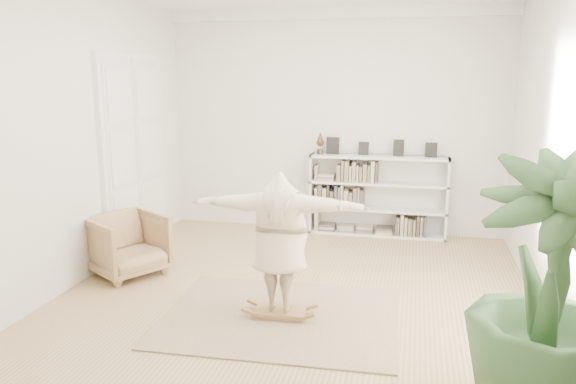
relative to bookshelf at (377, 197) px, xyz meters
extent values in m
plane|color=#967D4D|center=(-0.74, -2.82, -0.64)|extent=(6.00, 6.00, 0.00)
plane|color=silver|center=(-0.74, 0.18, 1.16)|extent=(5.50, 0.00, 5.50)
plane|color=silver|center=(-0.74, -5.82, 1.16)|extent=(5.50, 0.00, 5.50)
plane|color=silver|center=(-3.49, -2.82, 1.16)|extent=(0.00, 6.00, 6.00)
plane|color=silver|center=(2.01, -2.82, 1.16)|extent=(0.00, 6.00, 6.00)
cube|color=white|center=(-0.74, 0.12, 2.87)|extent=(5.50, 0.12, 0.18)
cube|color=white|center=(-3.45, -1.52, 0.76)|extent=(0.08, 1.78, 2.92)
cube|color=silver|center=(-3.43, -1.92, 0.76)|extent=(0.06, 0.78, 2.80)
cube|color=silver|center=(-3.43, -1.12, 0.76)|extent=(0.06, 0.78, 2.80)
cube|color=silver|center=(-1.07, -0.01, 0.01)|extent=(0.04, 0.35, 1.30)
cube|color=silver|center=(1.09, -0.01, 0.01)|extent=(0.04, 0.35, 1.30)
cube|color=silver|center=(0.01, 0.14, 0.01)|extent=(2.20, 0.04, 1.30)
cube|color=silver|center=(0.01, -0.01, -0.62)|extent=(2.20, 0.35, 0.04)
cube|color=silver|center=(0.01, -0.01, -0.21)|extent=(2.20, 0.35, 0.04)
cube|color=silver|center=(0.01, -0.01, 0.22)|extent=(2.20, 0.35, 0.04)
cube|color=silver|center=(0.01, -0.01, 0.64)|extent=(2.20, 0.35, 0.04)
cube|color=black|center=(-0.74, 0.04, 0.78)|extent=(0.18, 0.07, 0.24)
cube|color=black|center=(-0.24, 0.04, 0.78)|extent=(0.18, 0.07, 0.24)
cube|color=black|center=(0.31, 0.04, 0.78)|extent=(0.18, 0.07, 0.24)
cube|color=black|center=(0.81, 0.04, 0.78)|extent=(0.18, 0.07, 0.24)
imported|color=tan|center=(-3.04, -2.59, -0.23)|extent=(1.20, 1.19, 0.80)
cube|color=tan|center=(-0.78, -3.45, -0.63)|extent=(2.57, 2.09, 0.02)
cube|color=olive|center=(-0.78, -3.45, -0.56)|extent=(0.56, 0.35, 0.03)
cube|color=olive|center=(-0.78, -3.45, -0.59)|extent=(0.37, 0.07, 0.04)
cube|color=olive|center=(-0.78, -3.45, -0.59)|extent=(0.37, 0.07, 0.04)
cube|color=olive|center=(-0.78, -3.45, -0.56)|extent=(0.22, 0.06, 0.11)
cube|color=olive|center=(-0.78, -3.45, -0.56)|extent=(0.22, 0.06, 0.11)
imported|color=beige|center=(-0.78, -3.45, 0.26)|extent=(1.88, 0.57, 1.51)
imported|color=#2F5128|center=(1.56, -4.81, 0.39)|extent=(1.21, 1.21, 2.05)
camera|label=1|loc=(0.56, -8.95, 1.96)|focal=35.00mm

